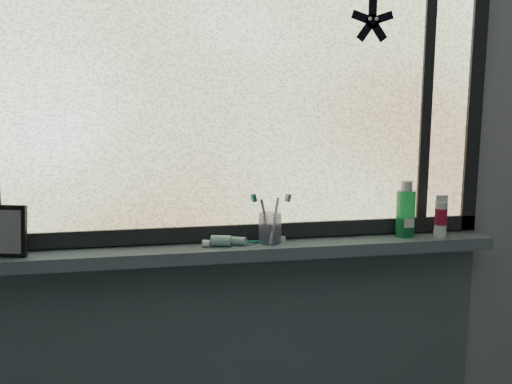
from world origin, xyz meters
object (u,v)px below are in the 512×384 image
at_px(mouthwash_bottle, 406,209).
at_px(toothbrush_cup, 270,228).
at_px(vanity_mirror, 6,231).
at_px(cream_tube, 441,215).

bearing_deg(mouthwash_bottle, toothbrush_cup, 179.99).
bearing_deg(toothbrush_cup, mouthwash_bottle, -0.01).
bearing_deg(vanity_mirror, toothbrush_cup, 16.51).
relative_size(vanity_mirror, cream_tube, 1.52).
xyz_separation_m(toothbrush_cup, mouthwash_bottle, (0.46, -0.00, 0.05)).
bearing_deg(mouthwash_bottle, vanity_mirror, -179.50).
bearing_deg(cream_tube, vanity_mirror, 179.50).
distance_m(vanity_mirror, toothbrush_cup, 0.79).
bearing_deg(toothbrush_cup, vanity_mirror, -179.20).
relative_size(vanity_mirror, toothbrush_cup, 1.60).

